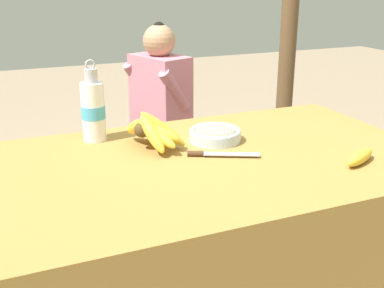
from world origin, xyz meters
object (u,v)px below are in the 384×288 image
at_px(water_bottle, 93,110).
at_px(loose_banana_front, 360,157).
at_px(banana_bunch_ripe, 152,130).
at_px(wooden_bench, 152,150).
at_px(seated_vendor, 155,106).
at_px(banana_bunch_green, 93,137).
at_px(knife, 213,154).
at_px(serving_bowl, 215,134).

xyz_separation_m(water_bottle, loose_banana_front, (0.75, -0.58, -0.09)).
bearing_deg(loose_banana_front, banana_bunch_ripe, 145.00).
bearing_deg(wooden_bench, seated_vendor, -78.08).
relative_size(banana_bunch_ripe, banana_bunch_green, 1.14).
xyz_separation_m(loose_banana_front, knife, (-0.42, 0.24, -0.01)).
relative_size(banana_bunch_ripe, serving_bowl, 1.47).
xyz_separation_m(serving_bowl, wooden_bench, (0.08, 1.04, -0.42)).
height_order(water_bottle, knife, water_bottle).
bearing_deg(banana_bunch_ripe, water_bottle, 134.74).
bearing_deg(wooden_bench, banana_bunch_ripe, -107.75).
relative_size(seated_vendor, banana_bunch_green, 4.26).
xyz_separation_m(serving_bowl, knife, (-0.08, -0.15, -0.02)).
distance_m(loose_banana_front, banana_bunch_green, 1.57).
distance_m(loose_banana_front, wooden_bench, 1.51).
bearing_deg(serving_bowl, banana_bunch_green, 104.02).
distance_m(water_bottle, wooden_bench, 1.11).
distance_m(banana_bunch_ripe, seated_vendor, 1.05).
bearing_deg(seated_vendor, water_bottle, 38.42).
bearing_deg(seated_vendor, banana_bunch_ripe, 51.45).
height_order(water_bottle, banana_bunch_green, water_bottle).
xyz_separation_m(banana_bunch_ripe, serving_bowl, (0.24, -0.01, -0.04)).
distance_m(water_bottle, seated_vendor, 0.98).
bearing_deg(loose_banana_front, wooden_bench, 100.06).
xyz_separation_m(wooden_bench, banana_bunch_green, (-0.34, -0.00, 0.13)).
bearing_deg(loose_banana_front, knife, 149.61).
xyz_separation_m(water_bottle, seated_vendor, (0.50, 0.81, -0.23)).
distance_m(wooden_bench, banana_bunch_green, 0.37).
distance_m(water_bottle, loose_banana_front, 0.95).
height_order(water_bottle, seated_vendor, seated_vendor).
height_order(banana_bunch_ripe, serving_bowl, banana_bunch_ripe).
bearing_deg(water_bottle, banana_bunch_ripe, -45.26).
height_order(serving_bowl, banana_bunch_green, serving_bowl).
height_order(banana_bunch_ripe, loose_banana_front, banana_bunch_ripe).
height_order(banana_bunch_ripe, wooden_bench, banana_bunch_ripe).
bearing_deg(wooden_bench, serving_bowl, -94.66).
distance_m(serving_bowl, water_bottle, 0.46).
xyz_separation_m(loose_banana_front, seated_vendor, (-0.24, 1.38, -0.14)).
xyz_separation_m(banana_bunch_ripe, wooden_bench, (0.33, 1.02, -0.47)).
height_order(loose_banana_front, banana_bunch_green, loose_banana_front).
relative_size(loose_banana_front, knife, 0.72).
distance_m(water_bottle, banana_bunch_green, 0.95).
relative_size(banana_bunch_ripe, seated_vendor, 0.27).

